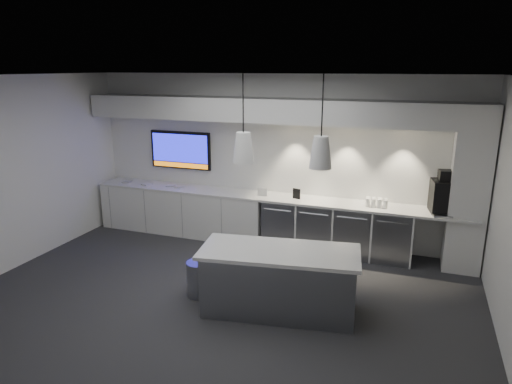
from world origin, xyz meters
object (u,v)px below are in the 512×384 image
at_px(wall_tv, 181,150).
at_px(island, 279,281).
at_px(bin, 200,279).
at_px(coffee_machine, 443,195).

height_order(wall_tv, island, wall_tv).
relative_size(island, bin, 4.27).
relative_size(wall_tv, island, 0.59).
bearing_deg(coffee_machine, bin, -154.73).
xyz_separation_m(wall_tv, bin, (1.60, -2.46, -1.31)).
height_order(wall_tv, bin, wall_tv).
bearing_deg(island, coffee_machine, 40.10).
relative_size(wall_tv, coffee_machine, 1.85).
bearing_deg(coffee_machine, island, -141.13).
distance_m(wall_tv, coffee_machine, 4.77).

